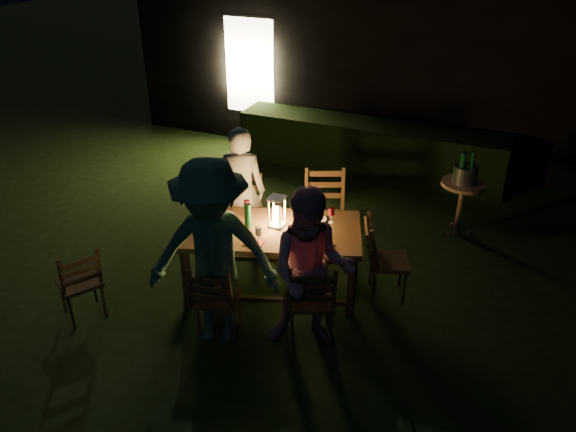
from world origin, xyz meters
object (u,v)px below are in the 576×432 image
at_px(chair_far_right, 324,231).
at_px(bottle_bucket_b, 471,170).
at_px(bottle_table, 248,216).
at_px(bottle_bucket_a, 461,171).
at_px(chair_near_right, 311,313).
at_px(chair_far_left, 242,229).
at_px(person_house_side, 241,191).
at_px(ice_bucket, 465,174).
at_px(chair_near_left, 218,311).
at_px(lantern, 277,213).
at_px(person_opp_right, 311,271).
at_px(chair_spare, 82,294).
at_px(dining_table, 272,235).
at_px(side_table, 463,189).
at_px(chair_end, 386,272).
at_px(person_opp_left, 213,255).

bearing_deg(chair_far_right, bottle_bucket_b, -164.26).
xyz_separation_m(bottle_table, bottle_bucket_a, (1.87, 2.09, -0.01)).
height_order(chair_near_right, chair_far_left, chair_far_left).
bearing_deg(person_house_side, ice_bucket, -168.10).
xyz_separation_m(chair_near_left, lantern, (0.21, 0.94, 0.66)).
relative_size(chair_far_left, person_opp_right, 0.61).
bearing_deg(chair_spare, dining_table, -20.98).
bearing_deg(side_table, chair_end, -107.56).
relative_size(dining_table, chair_end, 2.18).
xyz_separation_m(person_opp_left, ice_bucket, (1.85, 2.97, -0.10)).
distance_m(dining_table, bottle_table, 0.33).
bearing_deg(person_opp_left, bottle_table, 76.29).
xyz_separation_m(chair_near_left, bottle_bucket_a, (1.82, 2.88, 0.63)).
bearing_deg(chair_far_right, lantern, 51.24).
bearing_deg(chair_near_right, chair_end, 39.88).
bearing_deg(chair_spare, chair_near_left, -45.12).
relative_size(chair_far_right, bottle_bucket_b, 3.37).
relative_size(chair_far_left, person_house_side, 0.62).
relative_size(chair_far_left, chair_spare, 1.11).
bearing_deg(person_opp_left, lantern, 60.11).
xyz_separation_m(lantern, bottle_table, (-0.27, -0.14, -0.02)).
bearing_deg(bottle_bucket_b, lantern, -130.12).
bearing_deg(bottle_bucket_b, bottle_table, -132.31).
bearing_deg(chair_near_left, chair_end, 30.79).
relative_size(chair_far_left, bottle_bucket_a, 3.11).
height_order(chair_spare, lantern, lantern).
bearing_deg(chair_near_left, person_opp_right, 2.98).
relative_size(ice_bucket, bottle_bucket_a, 0.94).
height_order(chair_near_left, person_opp_right, person_opp_right).
distance_m(bottle_table, ice_bucket, 2.87).
distance_m(chair_far_left, person_opp_left, 1.72).
height_order(ice_bucket, bottle_bucket_a, bottle_bucket_a).
distance_m(chair_near_left, person_opp_left, 0.68).
height_order(chair_spare, bottle_bucket_a, bottle_bucket_a).
height_order(dining_table, bottle_bucket_b, bottle_bucket_b).
relative_size(lantern, side_table, 0.47).
bearing_deg(side_table, chair_far_left, -148.21).
distance_m(side_table, ice_bucket, 0.20).
relative_size(chair_far_left, bottle_bucket_b, 3.11).
bearing_deg(person_house_side, bottle_bucket_b, -167.92).
relative_size(chair_near_left, chair_near_right, 0.90).
bearing_deg(dining_table, bottle_table, 180.00).
bearing_deg(bottle_bucket_a, lantern, -129.56).
bearing_deg(chair_end, person_house_side, -116.98).
bearing_deg(chair_spare, ice_bucket, -13.19).
xyz_separation_m(chair_near_left, chair_end, (1.34, 1.27, 0.02)).
distance_m(chair_far_right, person_house_side, 1.10).
height_order(chair_far_left, bottle_bucket_a, bottle_bucket_a).
bearing_deg(side_table, chair_near_left, -122.57).
bearing_deg(side_table, chair_far_right, -141.23).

